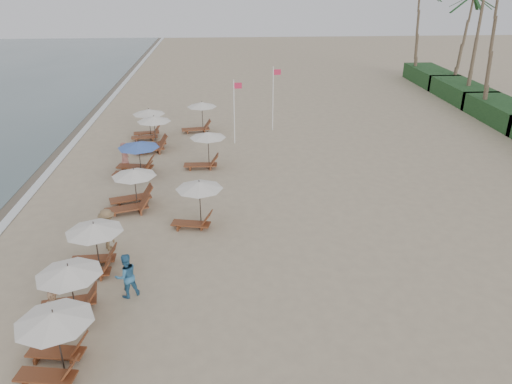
{
  "coord_description": "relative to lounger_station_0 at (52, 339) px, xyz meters",
  "views": [
    {
      "loc": [
        -0.49,
        -15.06,
        11.12
      ],
      "look_at": [
        1.0,
        6.69,
        1.3
      ],
      "focal_mm": 34.4,
      "sensor_mm": 36.0,
      "label": 1
    }
  ],
  "objects": [
    {
      "name": "ground",
      "position": [
        5.76,
        3.22,
        -1.18
      ],
      "size": [
        160.0,
        160.0,
        0.0
      ],
      "primitive_type": "plane",
      "color": "tan",
      "rests_on": "ground"
    },
    {
      "name": "beachgoer_far_b",
      "position": [
        -0.9,
        17.18,
        -0.39
      ],
      "size": [
        0.58,
        0.82,
        1.59
      ],
      "primitive_type": "imported",
      "rotation": [
        0.0,
        0.0,
        1.47
      ],
      "color": "#A7655B",
      "rests_on": "ground"
    },
    {
      "name": "lounger_station_3",
      "position": [
        0.44,
        11.23,
        -0.18
      ],
      "size": [
        2.76,
        2.61,
        2.13
      ],
      "color": "brown",
      "rests_on": "ground"
    },
    {
      "name": "wet_sand_band",
      "position": [
        -6.74,
        13.22,
        -1.18
      ],
      "size": [
        3.2,
        140.0,
        0.01
      ],
      "primitive_type": "cube",
      "color": "#6B5E4C",
      "rests_on": "ground"
    },
    {
      "name": "beachgoer_mid_a",
      "position": [
        1.53,
        3.65,
        -0.3
      ],
      "size": [
        1.08,
        1.01,
        1.77
      ],
      "primitive_type": "imported",
      "rotation": [
        0.0,
        0.0,
        3.66
      ],
      "color": "teal",
      "rests_on": "ground"
    },
    {
      "name": "lounger_station_4",
      "position": [
        -0.02,
        15.82,
        -0.17
      ],
      "size": [
        2.89,
        2.45,
        2.06
      ],
      "color": "brown",
      "rests_on": "ground"
    },
    {
      "name": "inland_station_0",
      "position": [
        3.88,
        9.06,
        0.26
      ],
      "size": [
        2.61,
        2.24,
        2.22
      ],
      "color": "brown",
      "rests_on": "ground"
    },
    {
      "name": "lounger_station_5",
      "position": [
        0.42,
        20.16,
        -0.03
      ],
      "size": [
        2.66,
        2.49,
        2.39
      ],
      "color": "brown",
      "rests_on": "ground"
    },
    {
      "name": "lounger_station_0",
      "position": [
        0.0,
        0.0,
        0.0
      ],
      "size": [
        2.52,
        2.33,
        2.15
      ],
      "color": "brown",
      "rests_on": "ground"
    },
    {
      "name": "foam_line",
      "position": [
        -5.44,
        13.22,
        -1.17
      ],
      "size": [
        0.5,
        140.0,
        0.02
      ],
      "primitive_type": "cube",
      "color": "white",
      "rests_on": "ground"
    },
    {
      "name": "beachgoer_mid_b",
      "position": [
        0.15,
        7.16,
        -0.23
      ],
      "size": [
        1.21,
        1.43,
        1.91
      ],
      "primitive_type": "imported",
      "rotation": [
        0.0,
        0.0,
        2.06
      ],
      "color": "olive",
      "rests_on": "ground"
    },
    {
      "name": "beachgoer_near",
      "position": [
        -0.38,
        1.54,
        -0.3
      ],
      "size": [
        0.75,
        0.61,
        1.77
      ],
      "primitive_type": "imported",
      "rotation": [
        0.0,
        0.0,
        0.33
      ],
      "color": "tan",
      "rests_on": "ground"
    },
    {
      "name": "lounger_station_2",
      "position": [
        -0.11,
        5.47,
        -0.03
      ],
      "size": [
        2.49,
        2.28,
        2.15
      ],
      "color": "brown",
      "rests_on": "ground"
    },
    {
      "name": "flag_pole_near",
      "position": [
        6.06,
        21.36,
        1.3
      ],
      "size": [
        0.6,
        0.08,
        4.48
      ],
      "color": "silver",
      "rests_on": "ground"
    },
    {
      "name": "lounger_station_6",
      "position": [
        -0.27,
        22.97,
        -0.04
      ],
      "size": [
        2.58,
        2.33,
        2.15
      ],
      "color": "brown",
      "rests_on": "ground"
    },
    {
      "name": "inland_station_1",
      "position": [
        4.06,
        16.75,
        0.16
      ],
      "size": [
        2.73,
        2.24,
        2.22
      ],
      "color": "brown",
      "rests_on": "ground"
    },
    {
      "name": "flag_pole_far",
      "position": [
        9.05,
        24.29,
        1.47
      ],
      "size": [
        0.59,
        0.08,
        4.81
      ],
      "color": "silver",
      "rests_on": "ground"
    },
    {
      "name": "inland_station_2",
      "position": [
        3.43,
        24.3,
        0.13
      ],
      "size": [
        2.81,
        2.24,
        2.22
      ],
      "color": "brown",
      "rests_on": "ground"
    },
    {
      "name": "lounger_station_1",
      "position": [
        -0.3,
        2.48,
        -0.1
      ],
      "size": [
        2.6,
        2.26,
        2.14
      ],
      "color": "brown",
      "rests_on": "ground"
    }
  ]
}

